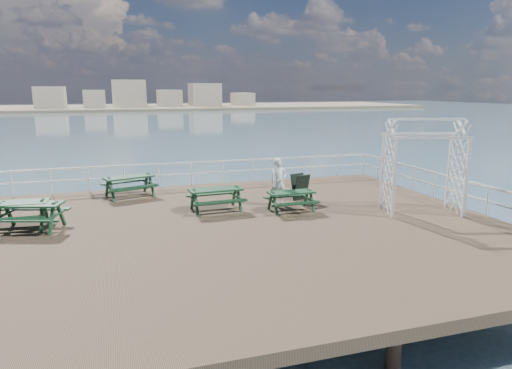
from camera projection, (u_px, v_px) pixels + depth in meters
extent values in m
cube|color=brown|center=(228.00, 233.00, 14.50)|extent=(18.00, 14.00, 0.30)
plane|color=#405D6C|center=(144.00, 145.00, 52.23)|extent=(300.00, 300.00, 0.00)
cube|color=tan|center=(172.00, 107.00, 145.23)|extent=(160.00, 40.00, 0.80)
cube|color=beige|center=(51.00, 97.00, 131.52)|extent=(8.00, 8.00, 6.00)
cube|color=beige|center=(95.00, 99.00, 135.12)|extent=(6.00, 8.00, 5.00)
cube|color=beige|center=(129.00, 93.00, 137.73)|extent=(10.00, 8.00, 8.00)
cube|color=beige|center=(170.00, 98.00, 141.54)|extent=(7.00, 8.00, 5.00)
cube|color=beige|center=(204.00, 95.00, 144.54)|extent=(9.00, 8.00, 7.00)
cube|color=beige|center=(244.00, 99.00, 148.64)|extent=(6.00, 8.00, 4.00)
cylinder|color=brown|center=(7.00, 238.00, 17.70)|extent=(0.36, 0.36, 2.10)
cylinder|color=brown|center=(351.00, 208.00, 22.07)|extent=(0.36, 0.36, 2.10)
cube|color=white|center=(191.00, 163.00, 20.65)|extent=(17.70, 0.07, 0.07)
cube|color=white|center=(192.00, 173.00, 20.75)|extent=(17.70, 0.05, 0.05)
cube|color=white|center=(460.00, 180.00, 16.83)|extent=(0.07, 13.70, 0.07)
cube|color=white|center=(459.00, 193.00, 16.94)|extent=(0.05, 13.70, 0.05)
cube|color=#163E24|center=(13.00, 203.00, 14.24)|extent=(2.07, 0.89, 0.07)
cube|color=#163E24|center=(19.00, 208.00, 14.94)|extent=(2.04, 0.38, 0.06)
cube|color=#163E24|center=(9.00, 219.00, 13.66)|extent=(2.04, 0.38, 0.06)
cube|color=#163E24|center=(44.00, 212.00, 14.52)|extent=(0.17, 1.64, 0.07)
cube|color=#163E24|center=(46.00, 211.00, 14.85)|extent=(0.12, 0.59, 0.99)
cube|color=#163E24|center=(42.00, 217.00, 14.21)|extent=(0.12, 0.59, 0.99)
cube|color=#163E24|center=(15.00, 220.00, 14.35)|extent=(1.81, 0.18, 0.07)
cube|color=#163E24|center=(129.00, 177.00, 18.59)|extent=(2.10, 1.29, 0.07)
cube|color=#163E24|center=(124.00, 182.00, 19.19)|extent=(1.96, 0.82, 0.05)
cube|color=#163E24|center=(135.00, 187.00, 18.12)|extent=(1.96, 0.82, 0.05)
cube|color=#163E24|center=(109.00, 187.00, 18.21)|extent=(0.53, 1.54, 0.07)
cube|color=#163E24|center=(149.00, 183.00, 19.10)|extent=(0.53, 1.54, 0.07)
cube|color=#163E24|center=(107.00, 187.00, 18.49)|extent=(0.24, 0.56, 0.95)
cube|color=#163E24|center=(112.00, 190.00, 17.96)|extent=(0.24, 0.56, 0.95)
cube|color=#163E24|center=(146.00, 183.00, 19.38)|extent=(0.24, 0.56, 0.95)
cube|color=#163E24|center=(152.00, 185.00, 18.85)|extent=(0.24, 0.56, 0.95)
cube|color=#163E24|center=(130.00, 190.00, 18.70)|extent=(1.70, 0.58, 0.07)
cube|color=#163E24|center=(216.00, 190.00, 16.40)|extent=(1.94, 0.84, 0.06)
cube|color=#163E24|center=(211.00, 194.00, 17.04)|extent=(1.91, 0.36, 0.05)
cube|color=#163E24|center=(221.00, 202.00, 15.88)|extent=(1.91, 0.36, 0.05)
cube|color=#163E24|center=(194.00, 200.00, 16.20)|extent=(0.16, 1.53, 0.06)
cube|color=#163E24|center=(237.00, 197.00, 16.74)|extent=(0.16, 1.53, 0.06)
cube|color=#163E24|center=(192.00, 200.00, 16.50)|extent=(0.11, 0.55, 0.93)
cube|color=#163E24|center=(196.00, 204.00, 15.92)|extent=(0.11, 0.55, 0.93)
cube|color=#163E24|center=(234.00, 196.00, 17.04)|extent=(0.11, 0.55, 0.93)
cube|color=#163E24|center=(239.00, 200.00, 16.46)|extent=(0.11, 0.55, 0.93)
cube|color=#163E24|center=(216.00, 204.00, 16.51)|extent=(1.69, 0.17, 0.06)
cube|color=#163E24|center=(28.00, 204.00, 14.18)|extent=(2.13, 1.33, 0.07)
cube|color=#163E24|center=(39.00, 209.00, 14.89)|extent=(1.98, 0.86, 0.06)
cube|color=#163E24|center=(19.00, 220.00, 13.59)|extent=(1.98, 0.86, 0.06)
cube|color=#163E24|center=(3.00, 215.00, 14.25)|extent=(0.56, 1.56, 0.07)
cube|color=#163E24|center=(56.00, 215.00, 14.25)|extent=(0.56, 1.56, 0.07)
cube|color=#163E24|center=(9.00, 214.00, 14.58)|extent=(0.26, 0.57, 0.97)
cube|color=#163E24|center=(61.00, 214.00, 14.58)|extent=(0.26, 0.57, 0.97)
cube|color=#163E24|center=(52.00, 220.00, 13.93)|extent=(0.26, 0.57, 0.97)
cube|color=#163E24|center=(30.00, 221.00, 14.29)|extent=(1.71, 0.61, 0.07)
cube|color=#163E24|center=(291.00, 192.00, 16.37)|extent=(1.68, 0.66, 0.06)
cube|color=#163E24|center=(285.00, 196.00, 16.95)|extent=(1.68, 0.24, 0.05)
cube|color=#163E24|center=(297.00, 203.00, 15.90)|extent=(1.68, 0.24, 0.05)
cube|color=#163E24|center=(273.00, 202.00, 16.22)|extent=(0.08, 1.36, 0.06)
cube|color=#163E24|center=(309.00, 199.00, 16.63)|extent=(0.08, 1.36, 0.06)
cube|color=#163E24|center=(270.00, 201.00, 16.49)|extent=(0.08, 0.48, 0.82)
cube|color=#163E24|center=(275.00, 205.00, 15.97)|extent=(0.08, 0.48, 0.82)
cube|color=#163E24|center=(306.00, 198.00, 16.90)|extent=(0.08, 0.48, 0.82)
cube|color=#163E24|center=(312.00, 202.00, 16.38)|extent=(0.08, 0.48, 0.82)
cube|color=#163E24|center=(291.00, 205.00, 16.46)|extent=(1.50, 0.08, 0.06)
cube|color=white|center=(394.00, 179.00, 15.41)|extent=(0.12, 0.12, 2.69)
cube|color=white|center=(383.00, 172.00, 16.73)|extent=(0.12, 0.12, 2.69)
cube|color=white|center=(466.00, 179.00, 15.48)|extent=(0.12, 0.12, 2.69)
cube|color=white|center=(449.00, 172.00, 16.79)|extent=(0.12, 0.12, 2.69)
cube|color=white|center=(434.00, 138.00, 15.16)|extent=(2.61, 0.82, 0.09)
cube|color=white|center=(419.00, 134.00, 16.47)|extent=(2.61, 0.82, 0.09)
cube|color=white|center=(427.00, 119.00, 15.70)|extent=(2.61, 0.81, 0.08)
cube|color=black|center=(302.00, 188.00, 17.97)|extent=(0.69, 0.44, 1.05)
cube|color=black|center=(298.00, 187.00, 18.14)|extent=(0.69, 0.44, 1.05)
imported|color=white|center=(279.00, 182.00, 17.13)|extent=(0.68, 0.47, 1.80)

